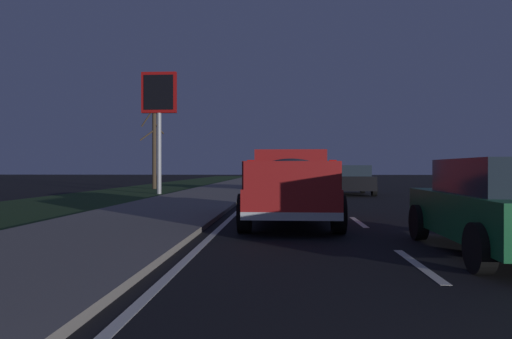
# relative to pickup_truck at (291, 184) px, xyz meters

# --- Properties ---
(ground) EXTENTS (144.00, 144.00, 0.00)m
(ground) POSITION_rel_pickup_truck_xyz_m (16.64, -1.75, -0.98)
(ground) COLOR black
(sidewalk_shoulder) EXTENTS (108.00, 4.00, 0.12)m
(sidewalk_shoulder) POSITION_rel_pickup_truck_xyz_m (16.64, 3.95, -0.92)
(sidewalk_shoulder) COLOR slate
(sidewalk_shoulder) RESTS_ON ground
(grass_verge) EXTENTS (108.00, 6.00, 0.01)m
(grass_verge) POSITION_rel_pickup_truck_xyz_m (16.64, 8.95, -0.98)
(grass_verge) COLOR #1E3819
(grass_verge) RESTS_ON ground
(lane_markings) EXTENTS (108.00, 3.54, 0.01)m
(lane_markings) POSITION_rel_pickup_truck_xyz_m (18.45, 0.80, -0.98)
(lane_markings) COLOR silver
(lane_markings) RESTS_ON ground
(pickup_truck) EXTENTS (5.44, 2.31, 1.87)m
(pickup_truck) POSITION_rel_pickup_truck_xyz_m (0.00, 0.00, 0.00)
(pickup_truck) COLOR maroon
(pickup_truck) RESTS_ON ground
(sedan_black) EXTENTS (4.44, 2.09, 1.54)m
(sedan_black) POSITION_rel_pickup_truck_xyz_m (13.20, -3.37, -0.20)
(sedan_black) COLOR black
(sedan_black) RESTS_ON ground
(sedan_silver) EXTENTS (4.43, 2.08, 1.54)m
(sedan_silver) POSITION_rel_pickup_truck_xyz_m (17.19, 0.22, -0.20)
(sedan_silver) COLOR #B2B5BA
(sedan_silver) RESTS_ON ground
(sedan_green) EXTENTS (4.43, 2.07, 1.54)m
(sedan_green) POSITION_rel_pickup_truck_xyz_m (-4.21, -3.31, -0.20)
(sedan_green) COLOR #14592D
(sedan_green) RESTS_ON ground
(gas_price_sign) EXTENTS (0.27, 1.90, 6.56)m
(gas_price_sign) POSITION_rel_pickup_truck_xyz_m (13.15, 6.88, 3.93)
(gas_price_sign) COLOR #99999E
(gas_price_sign) RESTS_ON ground
(bare_tree_far) EXTENTS (0.58, 1.65, 5.85)m
(bare_tree_far) POSITION_rel_pickup_truck_xyz_m (19.42, 8.89, 2.05)
(bare_tree_far) COLOR #423323
(bare_tree_far) RESTS_ON ground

